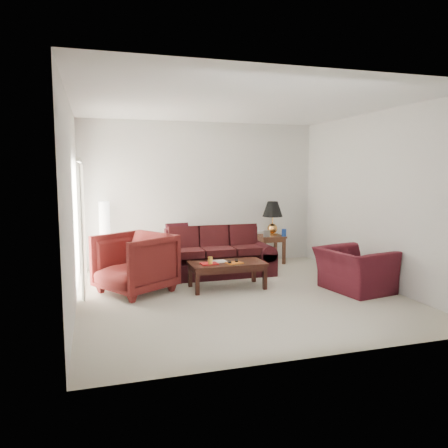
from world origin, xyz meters
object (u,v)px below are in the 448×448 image
object	(u,v)px
sofa	(216,253)
end_table	(270,249)
coffee_table	(227,275)
armchair_left	(135,263)
armchair_right	(354,270)
floor_lamp	(105,237)

from	to	relation	value
sofa	end_table	bearing A→B (deg)	23.58
coffee_table	armchair_left	bearing A→B (deg)	-165.41
armchair_left	armchair_right	distance (m)	3.62
sofa	end_table	world-z (taller)	sofa
armchair_left	sofa	bearing A→B (deg)	82.35
end_table	sofa	bearing A→B (deg)	-151.44
end_table	armchair_left	size ratio (longest dim) A/B	0.56
armchair_left	armchair_right	xyz separation A→B (m)	(3.49, -0.95, -0.13)
sofa	end_table	xyz separation A→B (m)	(1.43, 0.78, -0.14)
sofa	coffee_table	size ratio (longest dim) A/B	1.69
end_table	armchair_right	bearing A→B (deg)	-79.39
sofa	armchair_left	world-z (taller)	armchair_left
armchair_right	coffee_table	size ratio (longest dim) A/B	0.86
sofa	coffee_table	distance (m)	0.96
end_table	coffee_table	xyz separation A→B (m)	(-1.51, -1.71, -0.08)
floor_lamp	coffee_table	distance (m)	2.67
coffee_table	floor_lamp	bearing A→B (deg)	159.05
end_table	armchair_left	xyz separation A→B (m)	(-3.03, -1.53, 0.19)
armchair_right	coffee_table	world-z (taller)	armchair_right
end_table	armchair_left	bearing A→B (deg)	-153.13
armchair_right	end_table	bearing A→B (deg)	0.43
end_table	armchair_right	size ratio (longest dim) A/B	0.55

